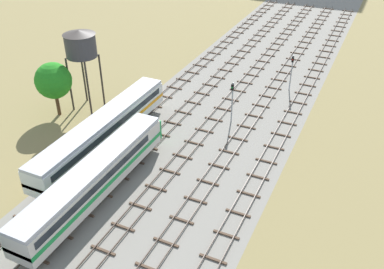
{
  "coord_description": "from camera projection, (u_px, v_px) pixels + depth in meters",
  "views": [
    {
      "loc": [
        17.19,
        18.15,
        27.02
      ],
      "look_at": [
        0.0,
        54.99,
        1.5
      ],
      "focal_mm": 39.81,
      "sensor_mm": 36.0,
      "label": 1
    }
  ],
  "objects": [
    {
      "name": "ground_plane",
      "position": [
        196.0,
        141.0,
        49.57
      ],
      "size": [
        480.0,
        480.0,
        0.0
      ],
      "primitive_type": "plane",
      "color": "olive"
    },
    {
      "name": "ballast_bed",
      "position": [
        196.0,
        141.0,
        49.57
      ],
      "size": [
        21.3,
        176.0,
        0.01
      ],
      "primitive_type": "cube",
      "color": "gray",
      "rests_on": "ground"
    },
    {
      "name": "track_far_left",
      "position": [
        136.0,
        121.0,
        53.37
      ],
      "size": [
        2.4,
        126.0,
        0.29
      ],
      "color": "#47382D",
      "rests_on": "ground"
    },
    {
      "name": "track_left",
      "position": [
        167.0,
        128.0,
        51.82
      ],
      "size": [
        2.4,
        126.0,
        0.29
      ],
      "color": "#47382D",
      "rests_on": "ground"
    },
    {
      "name": "track_centre_left",
      "position": [
        199.0,
        136.0,
        50.27
      ],
      "size": [
        2.4,
        126.0,
        0.29
      ],
      "color": "#47382D",
      "rests_on": "ground"
    },
    {
      "name": "track_centre",
      "position": [
        234.0,
        145.0,
        48.72
      ],
      "size": [
        2.4,
        126.0,
        0.29
      ],
      "color": "#47382D",
      "rests_on": "ground"
    },
    {
      "name": "track_centre_right",
      "position": [
        270.0,
        154.0,
        47.17
      ],
      "size": [
        2.4,
        126.0,
        0.29
      ],
      "color": "#47382D",
      "rests_on": "ground"
    },
    {
      "name": "diesel_railcar_left_mid",
      "position": [
        95.0,
        177.0,
        39.63
      ],
      "size": [
        2.96,
        20.5,
        3.8
      ],
      "color": "beige",
      "rests_on": "ground"
    },
    {
      "name": "passenger_coach_far_left_midfar",
      "position": [
        103.0,
        129.0,
        46.96
      ],
      "size": [
        2.96,
        22.0,
        3.8
      ],
      "color": "white",
      "rests_on": "ground"
    },
    {
      "name": "water_tower",
      "position": [
        80.0,
        45.0,
        52.07
      ],
      "size": [
        4.02,
        4.02,
        10.49
      ],
      "color": "#2D2826",
      "rests_on": "ground"
    },
    {
      "name": "signal_post_near",
      "position": [
        292.0,
        68.0,
        59.37
      ],
      "size": [
        0.28,
        0.47,
        5.17
      ],
      "color": "gray",
      "rests_on": "ground"
    },
    {
      "name": "signal_post_mid",
      "position": [
        232.0,
        98.0,
        51.5
      ],
      "size": [
        0.28,
        0.47,
        5.39
      ],
      "color": "gray",
      "rests_on": "ground"
    },
    {
      "name": "lineside_tree_0",
      "position": [
        53.0,
        81.0,
        52.47
      ],
      "size": [
        4.54,
        4.54,
        7.05
      ],
      "color": "#4C331E",
      "rests_on": "ground"
    }
  ]
}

